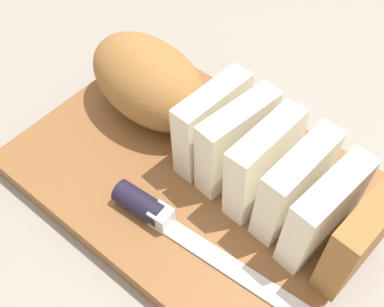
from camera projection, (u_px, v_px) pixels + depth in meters
The scene contains 6 objects.
ground_plane at pixel (192, 182), 0.55m from camera, with size 3.00×3.00×0.00m, color gray.
cutting_board at pixel (192, 177), 0.54m from camera, with size 0.38×0.27×0.02m, color brown.
bread_loaf at pixel (207, 122), 0.51m from camera, with size 0.39×0.13×0.09m.
bread_knife at pixel (163, 219), 0.48m from camera, with size 0.25×0.04×0.02m.
crumb_near_knife at pixel (146, 198), 0.50m from camera, with size 0.01×0.01×0.01m, color tan.
crumb_near_loaf at pixel (229, 128), 0.57m from camera, with size 0.01×0.01×0.01m, color tan.
Camera 1 is at (0.20, -0.25, 0.45)m, focal length 45.25 mm.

